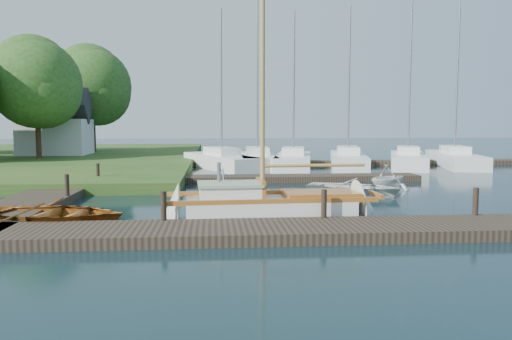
{
  "coord_description": "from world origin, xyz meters",
  "views": [
    {
      "loc": [
        -1.64,
        -18.77,
        2.97
      ],
      "look_at": [
        0.0,
        0.0,
        1.2
      ],
      "focal_mm": 35.0,
      "sensor_mm": 36.0,
      "label": 1
    }
  ],
  "objects": [
    {
      "name": "left_dock",
      "position": [
        -8.0,
        2.0,
        0.15
      ],
      "size": [
        2.2,
        18.0,
        0.3
      ],
      "primitive_type": "cube",
      "color": "black",
      "rests_on": "ground"
    },
    {
      "name": "mooring_post_2",
      "position": [
        1.5,
        -5.0,
        0.7
      ],
      "size": [
        0.16,
        0.16,
        0.8
      ],
      "primitive_type": "cylinder",
      "color": "black",
      "rests_on": "near_dock"
    },
    {
      "name": "house_c",
      "position": [
        -14.0,
        22.0,
        2.58
      ],
      "size": [
        5.25,
        4.0,
        5.28
      ],
      "color": "silver",
      "rests_on": "shore"
    },
    {
      "name": "marina_boat_5",
      "position": [
        15.2,
        14.61,
        0.57
      ],
      "size": [
        4.44,
        9.95,
        11.8
      ],
      "rotation": [
        0.0,
        0.0,
        1.33
      ],
      "color": "white",
      "rests_on": "ground"
    },
    {
      "name": "far_dock",
      "position": [
        2.0,
        6.5,
        0.15
      ],
      "size": [
        14.0,
        1.6,
        0.3
      ],
      "primitive_type": "cube",
      "color": "black",
      "rests_on": "ground"
    },
    {
      "name": "dinghy",
      "position": [
        -6.29,
        -4.03,
        0.44
      ],
      "size": [
        4.84,
        3.9,
        0.89
      ],
      "primitive_type": "imported",
      "rotation": [
        0.0,
        0.0,
        1.36
      ],
      "color": "#994E1D",
      "rests_on": "ground"
    },
    {
      "name": "tree_7",
      "position": [
        -12.0,
        26.05,
        6.2
      ],
      "size": [
        6.83,
        6.83,
        9.38
      ],
      "color": "#332114",
      "rests_on": "shore"
    },
    {
      "name": "marina_boat_1",
      "position": [
        1.33,
        14.13,
        0.58
      ],
      "size": [
        2.34,
        7.55,
        11.19
      ],
      "rotation": [
        0.0,
        0.0,
        1.55
      ],
      "color": "white",
      "rests_on": "ground"
    },
    {
      "name": "near_dock",
      "position": [
        0.0,
        -6.0,
        0.15
      ],
      "size": [
        18.0,
        2.2,
        0.3
      ],
      "primitive_type": "cube",
      "color": "black",
      "rests_on": "ground"
    },
    {
      "name": "pontoon",
      "position": [
        10.0,
        16.0,
        0.15
      ],
      "size": [
        30.0,
        1.6,
        0.3
      ],
      "primitive_type": "cube",
      "color": "black",
      "rests_on": "ground"
    },
    {
      "name": "tender_b",
      "position": [
        -1.11,
        2.41,
        0.57
      ],
      "size": [
        2.53,
        2.31,
        1.15
      ],
      "primitive_type": "imported",
      "rotation": [
        0.0,
        0.0,
        1.35
      ],
      "color": "white",
      "rests_on": "ground"
    },
    {
      "name": "mooring_post_5",
      "position": [
        -7.0,
        5.0,
        0.7
      ],
      "size": [
        0.16,
        0.16,
        0.8
      ],
      "primitive_type": "cylinder",
      "color": "black",
      "rests_on": "left_dock"
    },
    {
      "name": "marina_boat_2",
      "position": [
        3.69,
        13.79,
        0.56
      ],
      "size": [
        3.72,
        8.37,
        10.18
      ],
      "rotation": [
        0.0,
        0.0,
        1.38
      ],
      "color": "white",
      "rests_on": "ground"
    },
    {
      "name": "mooring_post_3",
      "position": [
        6.0,
        -5.0,
        0.7
      ],
      "size": [
        0.16,
        0.16,
        0.8
      ],
      "primitive_type": "cylinder",
      "color": "black",
      "rests_on": "near_dock"
    },
    {
      "name": "marina_boat_0",
      "position": [
        -1.04,
        13.87,
        0.56
      ],
      "size": [
        5.34,
        8.81,
        10.25
      ],
      "rotation": [
        0.0,
        0.0,
        1.96
      ],
      "color": "white",
      "rests_on": "ground"
    },
    {
      "name": "mooring_post_1",
      "position": [
        -3.0,
        -5.0,
        0.7
      ],
      "size": [
        0.16,
        0.16,
        0.8
      ],
      "primitive_type": "cylinder",
      "color": "black",
      "rests_on": "near_dock"
    },
    {
      "name": "sailboat",
      "position": [
        0.23,
        -3.81,
        0.34
      ],
      "size": [
        7.23,
        2.28,
        9.83
      ],
      "rotation": [
        0.0,
        0.0,
        0.04
      ],
      "color": "white",
      "rests_on": "ground"
    },
    {
      "name": "tender_d",
      "position": [
        6.32,
        3.14,
        0.61
      ],
      "size": [
        3.04,
        2.95,
        1.22
      ],
      "primitive_type": "imported",
      "rotation": [
        0.0,
        0.0,
        2.15
      ],
      "color": "white",
      "rests_on": "ground"
    },
    {
      "name": "marina_boat_4",
      "position": [
        11.66,
        14.16,
        0.57
      ],
      "size": [
        5.0,
        8.82,
        11.58
      ],
      "rotation": [
        0.0,
        0.0,
        1.22
      ],
      "color": "white",
      "rests_on": "ground"
    },
    {
      "name": "ground",
      "position": [
        0.0,
        0.0,
        0.0
      ],
      "size": [
        160.0,
        160.0,
        0.0
      ],
      "primitive_type": "plane",
      "color": "black",
      "rests_on": "ground"
    },
    {
      "name": "marina_boat_3",
      "position": [
        7.51,
        14.31,
        0.56
      ],
      "size": [
        4.3,
        9.97,
        10.7
      ],
      "rotation": [
        0.0,
        0.0,
        1.35
      ],
      "color": "white",
      "rests_on": "ground"
    },
    {
      "name": "tree_3",
      "position": [
        -14.0,
        18.05,
        5.81
      ],
      "size": [
        6.41,
        6.38,
        8.74
      ],
      "color": "#332114",
      "rests_on": "shore"
    },
    {
      "name": "mooring_post_4",
      "position": [
        -7.0,
        0.0,
        0.7
      ],
      "size": [
        0.16,
        0.16,
        0.8
      ],
      "primitive_type": "cylinder",
      "color": "black",
      "rests_on": "left_dock"
    },
    {
      "name": "tender_c",
      "position": [
        4.15,
        1.22,
        0.4
      ],
      "size": [
        4.71,
        4.27,
        0.8
      ],
      "primitive_type": "imported",
      "rotation": [
        0.0,
        0.0,
        1.07
      ],
      "color": "white",
      "rests_on": "ground"
    }
  ]
}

